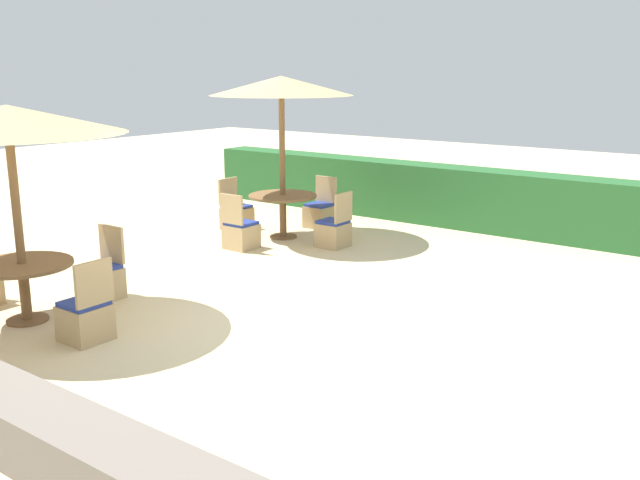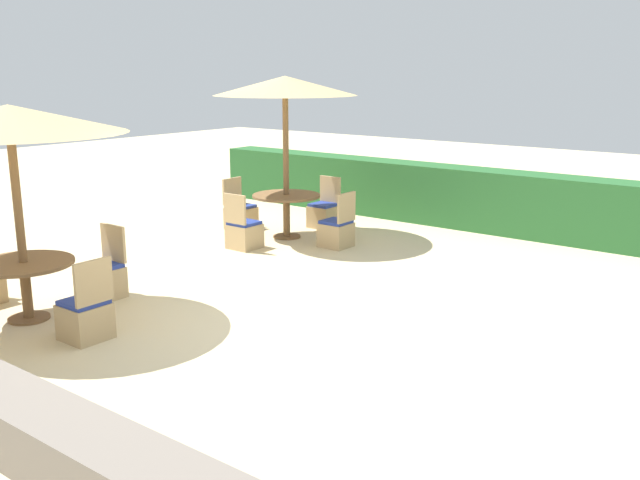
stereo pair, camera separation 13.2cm
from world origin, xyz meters
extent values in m
plane|color=beige|center=(0.00, 0.00, 0.00)|extent=(40.00, 40.00, 0.00)
cube|color=#28602D|center=(0.00, 6.02, 0.55)|extent=(13.00, 0.70, 1.11)
cube|color=slate|center=(0.00, -3.39, 0.24)|extent=(10.00, 0.56, 0.47)
cylinder|color=brown|center=(-2.57, -1.73, 1.21)|extent=(0.10, 0.10, 2.43)
cone|color=tan|center=(-2.57, -1.73, 2.35)|extent=(2.59, 2.59, 0.32)
cylinder|color=brown|center=(-2.57, -1.73, 0.01)|extent=(0.48, 0.48, 0.03)
cylinder|color=brown|center=(-2.57, -1.73, 0.33)|extent=(0.12, 0.12, 0.67)
cylinder|color=brown|center=(-2.57, -1.73, 0.69)|extent=(1.14, 1.14, 0.04)
cube|color=tan|center=(-2.56, -0.69, 0.20)|extent=(0.46, 0.46, 0.40)
cube|color=#233893|center=(-2.56, -0.69, 0.43)|extent=(0.42, 0.42, 0.05)
cube|color=tan|center=(-2.56, -0.48, 0.69)|extent=(0.46, 0.04, 0.48)
cube|color=tan|center=(-1.49, -1.68, 0.20)|extent=(0.46, 0.46, 0.40)
cube|color=#233893|center=(-1.49, -1.68, 0.43)|extent=(0.42, 0.42, 0.05)
cube|color=tan|center=(-1.28, -1.68, 0.69)|extent=(0.04, 0.46, 0.48)
cylinder|color=brown|center=(-2.85, 3.35, 1.34)|extent=(0.10, 0.10, 2.69)
cone|color=tan|center=(-2.85, 3.35, 2.61)|extent=(2.43, 2.43, 0.32)
cylinder|color=brown|center=(-2.85, 3.35, 0.01)|extent=(0.48, 0.48, 0.03)
cylinder|color=brown|center=(-2.85, 3.35, 0.36)|extent=(0.12, 0.12, 0.72)
cylinder|color=brown|center=(-2.85, 3.35, 0.74)|extent=(1.18, 1.18, 0.04)
cube|color=tan|center=(-3.95, 3.34, 0.20)|extent=(0.46, 0.46, 0.40)
cube|color=#233893|center=(-3.95, 3.34, 0.43)|extent=(0.42, 0.42, 0.05)
cube|color=tan|center=(-4.16, 3.34, 0.69)|extent=(0.04, 0.46, 0.48)
cube|color=tan|center=(-1.76, 3.33, 0.20)|extent=(0.46, 0.46, 0.40)
cube|color=#233893|center=(-1.76, 3.33, 0.43)|extent=(0.42, 0.42, 0.05)
cube|color=tan|center=(-1.55, 3.33, 0.69)|extent=(0.04, 0.46, 0.48)
cube|color=tan|center=(-2.90, 2.33, 0.20)|extent=(0.46, 0.46, 0.40)
cube|color=#233893|center=(-2.90, 2.33, 0.43)|extent=(0.42, 0.42, 0.05)
cube|color=tan|center=(-2.90, 2.12, 0.69)|extent=(0.46, 0.04, 0.48)
cube|color=tan|center=(-2.83, 4.39, 0.20)|extent=(0.46, 0.46, 0.40)
cube|color=#233893|center=(-2.83, 4.39, 0.43)|extent=(0.42, 0.42, 0.05)
cube|color=tan|center=(-2.83, 4.60, 0.69)|extent=(0.46, 0.04, 0.48)
camera|label=1|loc=(4.93, -6.03, 2.91)|focal=40.00mm
camera|label=2|loc=(5.04, -5.95, 2.91)|focal=40.00mm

